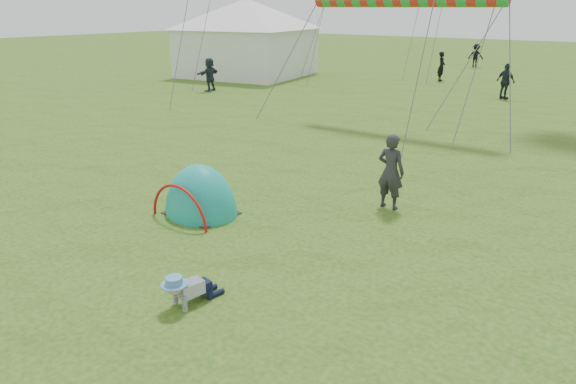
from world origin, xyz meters
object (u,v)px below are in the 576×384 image
Objects in this scene: standing_adult at (391,172)px; event_marquee at (247,35)px; crawling_toddler at (187,288)px; popup_tent at (201,213)px.

event_marquee is at bearing -40.66° from standing_adult.
standing_adult is at bearing 94.09° from crawling_toddler.
event_marquee is (-16.33, 20.98, 2.19)m from crawling_toddler.
event_marquee is (-14.02, 18.36, 2.45)m from popup_tent.
crawling_toddler is at bearing -46.13° from popup_tent.
popup_tent is 4.07m from standing_adult.
event_marquee reaches higher than standing_adult.
standing_adult is (0.72, 5.21, 0.55)m from crawling_toddler.
crawling_toddler is 26.67m from event_marquee.
event_marquee reaches higher than popup_tent.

